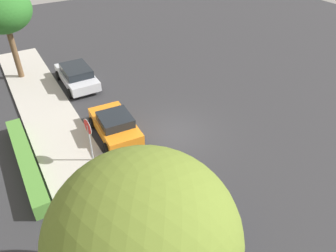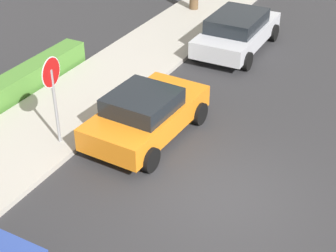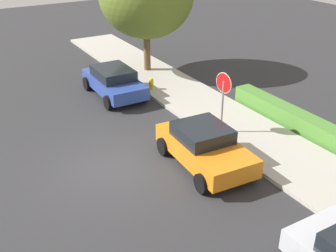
# 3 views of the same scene
# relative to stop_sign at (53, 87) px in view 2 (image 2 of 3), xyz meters

# --- Properties ---
(ground_plane) EXTENTS (60.00, 60.00, 0.00)m
(ground_plane) POSITION_rel_stop_sign_xyz_m (0.06, -4.59, -1.75)
(ground_plane) COLOR #2D2D30
(sidewalk_curb) EXTENTS (32.00, 2.97, 0.14)m
(sidewalk_curb) POSITION_rel_stop_sign_xyz_m (0.06, 0.90, -1.68)
(sidewalk_curb) COLOR #B2ADA3
(sidewalk_curb) RESTS_ON ground_plane
(stop_sign) EXTENTS (0.78, 0.11, 2.54)m
(stop_sign) POSITION_rel_stop_sign_xyz_m (0.00, 0.00, 0.00)
(stop_sign) COLOR gray
(stop_sign) RESTS_ON ground_plane
(parked_car_orange) EXTENTS (3.90, 2.21, 1.39)m
(parked_car_orange) POSITION_rel_stop_sign_xyz_m (1.45, -1.81, -1.04)
(parked_car_orange) COLOR orange
(parked_car_orange) RESTS_ON ground_plane
(parked_car_silver) EXTENTS (4.32, 2.11, 1.39)m
(parked_car_silver) POSITION_rel_stop_sign_xyz_m (8.12, -1.80, -1.01)
(parked_car_silver) COLOR silver
(parked_car_silver) RESTS_ON ground_plane
(front_yard_hedge) EXTENTS (6.91, 0.73, 0.75)m
(front_yard_hedge) POSITION_rel_stop_sign_xyz_m (1.20, 2.87, -1.38)
(front_yard_hedge) COLOR #4C8433
(front_yard_hedge) RESTS_ON ground_plane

